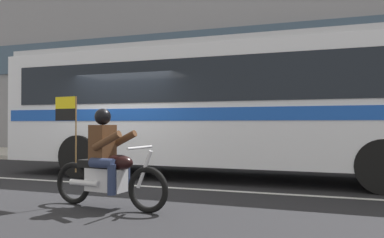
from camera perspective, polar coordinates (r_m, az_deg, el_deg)
The scene contains 7 objects.
ground_plane at distance 9.24m, azimuth -10.19°, elevation -8.92°, with size 60.00×60.00×0.00m, color black.
sidewalk_curb at distance 13.88m, azimuth 0.13°, elevation -5.84°, with size 28.00×3.80×0.15m, color #B7B2A8.
lane_center_stripe at distance 8.72m, azimuth -12.13°, elevation -9.38°, with size 26.60×0.14×0.01m, color silver.
office_building_facade at distance 16.78m, azimuth 2.75°, elevation 16.80°, with size 28.00×0.89×12.71m.
transit_bus at distance 9.44m, azimuth 6.02°, elevation 2.72°, with size 11.47×2.73×3.22m.
motorcycle_with_rider at distance 6.23m, azimuth -12.41°, elevation -6.74°, with size 2.18×0.67×1.78m.
fire_hydrant at distance 15.43m, azimuth -19.04°, elevation -3.63°, with size 0.22×0.30×0.75m.
Camera 1 is at (4.43, -8.00, 1.33)m, focal length 36.08 mm.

